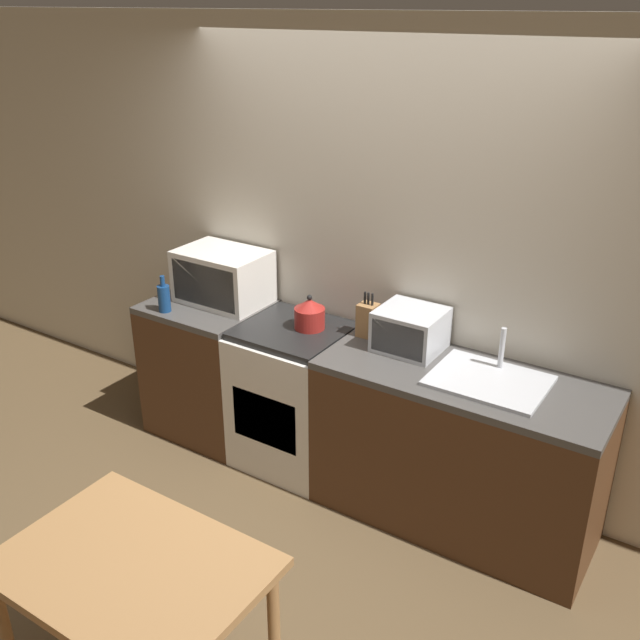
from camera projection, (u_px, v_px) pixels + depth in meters
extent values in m
plane|color=brown|center=(281.00, 544.00, 3.79)|extent=(16.00, 16.00, 0.00)
cube|color=beige|center=(383.00, 259.00, 4.05)|extent=(10.00, 0.06, 2.60)
cube|color=#4C2D19|center=(211.00, 369.00, 4.67)|extent=(0.72, 0.62, 0.86)
cube|color=#474442|center=(207.00, 307.00, 4.49)|extent=(0.72, 0.62, 0.04)
cube|color=#4C2D19|center=(457.00, 453.00, 3.81)|extent=(1.50, 0.62, 0.86)
cube|color=#474442|center=(464.00, 379.00, 3.63)|extent=(1.50, 0.62, 0.04)
cube|color=silver|center=(295.00, 398.00, 4.34)|extent=(0.62, 0.62, 0.86)
cube|color=black|center=(293.00, 331.00, 4.16)|extent=(0.59, 0.57, 0.04)
cube|color=black|center=(265.00, 420.00, 4.11)|extent=(0.45, 0.02, 0.32)
cylinder|color=maroon|center=(310.00, 318.00, 4.12)|extent=(0.18, 0.18, 0.12)
cone|color=maroon|center=(310.00, 304.00, 4.09)|extent=(0.17, 0.17, 0.06)
sphere|color=black|center=(309.00, 298.00, 4.07)|extent=(0.03, 0.03, 0.03)
cube|color=silver|center=(223.00, 276.00, 4.45)|extent=(0.55, 0.38, 0.33)
cube|color=black|center=(203.00, 285.00, 4.31)|extent=(0.48, 0.01, 0.27)
cylinder|color=navy|center=(164.00, 299.00, 4.34)|extent=(0.08, 0.08, 0.17)
cylinder|color=navy|center=(162.00, 281.00, 4.29)|extent=(0.03, 0.03, 0.06)
cube|color=#9E7042|center=(368.00, 320.00, 4.01)|extent=(0.10, 0.10, 0.19)
cylinder|color=black|center=(364.00, 298.00, 3.97)|extent=(0.01, 0.01, 0.07)
cylinder|color=black|center=(368.00, 299.00, 3.96)|extent=(0.01, 0.01, 0.07)
cylinder|color=black|center=(372.00, 300.00, 3.95)|extent=(0.01, 0.01, 0.07)
cube|color=silver|center=(410.00, 329.00, 3.86)|extent=(0.34, 0.32, 0.23)
cube|color=black|center=(397.00, 340.00, 3.74)|extent=(0.30, 0.01, 0.18)
cube|color=silver|center=(489.00, 381.00, 3.55)|extent=(0.56, 0.44, 0.02)
cylinder|color=silver|center=(502.00, 348.00, 3.62)|extent=(0.03, 0.03, 0.22)
cube|color=#9E7042|center=(131.00, 567.00, 2.67)|extent=(0.99, 0.71, 0.04)
cylinder|color=#9E7042|center=(7.00, 639.00, 2.81)|extent=(0.05, 0.05, 0.68)
cylinder|color=#9E7042|center=(121.00, 550.00, 3.26)|extent=(0.05, 0.05, 0.68)
cylinder|color=#9E7042|center=(274.00, 635.00, 2.83)|extent=(0.05, 0.05, 0.68)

